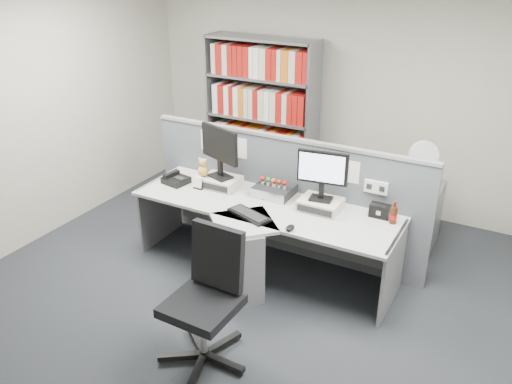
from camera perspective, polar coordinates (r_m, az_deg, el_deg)
The scene contains 21 objects.
ground at distance 4.80m, azimuth -3.81°, elevation -12.94°, with size 5.50×5.50×0.00m, color #2C2F34.
room_shell at distance 3.96m, azimuth -4.54°, elevation 7.96°, with size 5.04×5.54×2.72m.
partition at distance 5.40m, azimuth 3.09°, elevation -0.27°, with size 3.00×0.08×1.27m.
desk at distance 4.97m, azimuth -0.30°, elevation -5.09°, with size 2.60×1.20×0.72m.
monitor_riser_left at distance 5.39m, azimuth -3.87°, elevation 1.11°, with size 0.38×0.31×0.10m.
monitor_riser_right at distance 4.94m, azimuth 7.00°, elevation -1.36°, with size 0.38×0.31×0.10m.
monitor_left at distance 5.26m, azimuth -3.97°, elevation 4.77°, with size 0.50×0.23×0.53m.
monitor_right at distance 4.80m, azimuth 7.21°, elevation 2.22°, with size 0.47×0.18×0.48m.
desktop_pc at distance 5.20m, azimuth 1.98°, elevation 0.19°, with size 0.37×0.33×0.10m.
figurines at distance 5.14m, azimuth 1.94°, elevation 1.13°, with size 0.29×0.05×0.09m.
keyboard at distance 4.80m, azimuth -0.75°, elevation -2.48°, with size 0.46×0.30×0.03m.
mouse at distance 4.58m, azimuth 3.73°, elevation -3.90°, with size 0.07×0.11×0.04m, color black.
desk_phone at distance 5.53m, azimuth -8.72°, elevation 1.35°, with size 0.27×0.25×0.10m.
desk_calendar at distance 5.36m, azimuth -6.24°, elevation 0.91°, with size 0.10×0.08×0.12m.
plush_toy at distance 5.39m, azimuth -5.76°, elevation 2.56°, with size 0.11×0.11×0.20m.
speaker at distance 4.90m, azimuth 13.32°, elevation -2.00°, with size 0.18×0.10×0.12m, color black.
cola_bottle at distance 4.80m, azimuth 14.69°, elevation -2.43°, with size 0.07×0.07×0.22m.
shelving_unit at distance 6.65m, azimuth 0.58°, elevation 7.74°, with size 1.41×0.40×2.00m.
filing_cabinet at distance 5.85m, azimuth 16.89°, elevation -2.55°, with size 0.45×0.61×0.70m.
desk_fan at distance 5.58m, azimuth 17.72°, elevation 3.51°, with size 0.30×0.18×0.50m.
office_chair at distance 4.06m, azimuth -5.25°, elevation -10.99°, with size 0.68×0.71×1.06m.
Camera 1 is at (2.08, -3.17, 2.94)m, focal length 36.86 mm.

